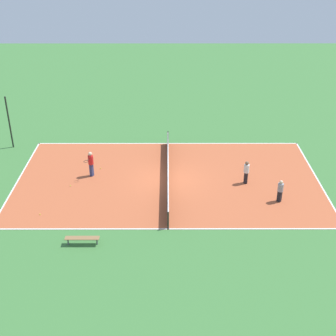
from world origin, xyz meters
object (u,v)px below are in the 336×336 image
(tennis_ball_midcourt, at_px, (101,168))
(tennis_ball_right_alley, at_px, (70,186))
(bench, at_px, (82,239))
(player_far_white, at_px, (246,171))
(tennis_net, at_px, (168,172))
(player_baseline_gray, at_px, (280,190))
(player_coach_red, at_px, (91,162))
(fence_post_back_right, at_px, (9,122))
(tennis_ball_far_baseline, at_px, (40,214))

(tennis_ball_midcourt, bearing_deg, tennis_ball_right_alley, 145.11)
(bench, relative_size, player_far_white, 1.15)
(tennis_net, bearing_deg, bench, 147.04)
(player_far_white, height_order, player_baseline_gray, player_far_white)
(player_coach_red, bearing_deg, tennis_ball_midcourt, 177.28)
(tennis_net, relative_size, tennis_ball_right_alley, 170.21)
(player_coach_red, bearing_deg, player_baseline_gray, 97.40)
(player_far_white, relative_size, fence_post_back_right, 0.39)
(player_baseline_gray, xyz_separation_m, tennis_ball_far_baseline, (-1.52, 14.78, -0.82))
(player_far_white, bearing_deg, tennis_ball_far_baseline, -149.38)
(tennis_ball_right_alley, height_order, fence_post_back_right, fence_post_back_right)
(bench, xyz_separation_m, player_baseline_gray, (4.41, -11.73, 0.48))
(player_far_white, bearing_deg, tennis_ball_right_alley, -163.82)
(bench, distance_m, player_coach_red, 7.82)
(player_coach_red, height_order, player_far_white, player_coach_red)
(player_far_white, xyz_separation_m, tennis_ball_far_baseline, (-3.85, 13.00, -0.90))
(tennis_ball_midcourt, distance_m, tennis_ball_far_baseline, 6.58)
(player_baseline_gray, bearing_deg, bench, 62.43)
(player_baseline_gray, distance_m, fence_post_back_right, 20.84)
(bench, distance_m, player_far_white, 12.03)
(tennis_net, distance_m, player_baseline_gray, 7.59)
(bench, relative_size, tennis_ball_midcourt, 27.73)
(tennis_net, height_order, player_coach_red, player_coach_red)
(tennis_ball_right_alley, bearing_deg, tennis_net, -81.82)
(player_far_white, height_order, tennis_ball_right_alley, player_far_white)
(player_baseline_gray, bearing_deg, player_coach_red, 26.60)
(player_far_white, distance_m, tennis_ball_midcourt, 10.31)
(player_far_white, height_order, fence_post_back_right, fence_post_back_right)
(tennis_net, height_order, fence_post_back_right, fence_post_back_right)
(player_coach_red, height_order, tennis_ball_midcourt, player_coach_red)
(bench, distance_m, tennis_ball_far_baseline, 4.21)
(tennis_net, relative_size, player_far_white, 7.07)
(tennis_net, xyz_separation_m, bench, (-7.26, 4.71, -0.18))
(player_far_white, distance_m, player_baseline_gray, 2.94)
(tennis_ball_midcourt, bearing_deg, fence_post_back_right, 63.29)
(tennis_ball_right_alley, relative_size, fence_post_back_right, 0.02)
(player_coach_red, xyz_separation_m, tennis_ball_midcourt, (1.02, -0.48, -1.03))
(tennis_ball_far_baseline, bearing_deg, tennis_ball_right_alley, -19.40)
(tennis_ball_far_baseline, bearing_deg, tennis_net, -60.61)
(tennis_ball_right_alley, distance_m, tennis_ball_far_baseline, 3.63)
(tennis_net, height_order, player_far_white, player_far_white)
(fence_post_back_right, bearing_deg, tennis_net, -113.23)
(tennis_net, height_order, bench, tennis_net)
(player_baseline_gray, distance_m, tennis_ball_midcourt, 12.66)
(tennis_net, distance_m, bench, 8.65)
(player_far_white, distance_m, fence_post_back_right, 18.36)
(fence_post_back_right, bearing_deg, bench, -149.16)
(tennis_ball_far_baseline, bearing_deg, player_far_white, -73.50)
(player_far_white, relative_size, player_baseline_gray, 1.08)
(bench, bearing_deg, tennis_ball_far_baseline, -43.53)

